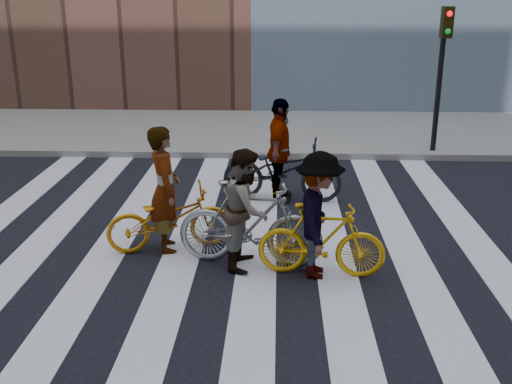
# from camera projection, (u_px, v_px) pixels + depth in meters

# --- Properties ---
(ground) EXTENTS (100.00, 100.00, 0.00)m
(ground) POSITION_uv_depth(u_px,v_px,m) (221.00, 249.00, 8.88)
(ground) COLOR black
(ground) RESTS_ON ground
(sidewalk_far) EXTENTS (100.00, 5.00, 0.15)m
(sidewalk_far) POSITION_uv_depth(u_px,v_px,m) (247.00, 131.00, 15.96)
(sidewalk_far) COLOR gray
(sidewalk_far) RESTS_ON ground
(zebra_crosswalk) EXTENTS (8.25, 10.00, 0.01)m
(zebra_crosswalk) POSITION_uv_depth(u_px,v_px,m) (221.00, 249.00, 8.88)
(zebra_crosswalk) COLOR silver
(zebra_crosswalk) RESTS_ON ground
(traffic_signal) EXTENTS (0.22, 0.42, 3.33)m
(traffic_signal) POSITION_uv_depth(u_px,v_px,m) (443.00, 56.00, 13.04)
(traffic_signal) COLOR black
(traffic_signal) RESTS_ON ground
(bike_yellow_left) EXTENTS (1.93, 1.13, 0.96)m
(bike_yellow_left) POSITION_uv_depth(u_px,v_px,m) (170.00, 219.00, 8.75)
(bike_yellow_left) COLOR orange
(bike_yellow_left) RESTS_ON ground
(bike_silver_mid) EXTENTS (2.08, 0.85, 1.21)m
(bike_silver_mid) POSITION_uv_depth(u_px,v_px,m) (250.00, 224.00, 8.21)
(bike_silver_mid) COLOR #999CA2
(bike_silver_mid) RESTS_ON ground
(bike_yellow_right) EXTENTS (1.73, 0.64, 1.02)m
(bike_yellow_right) POSITION_uv_depth(u_px,v_px,m) (321.00, 240.00, 7.92)
(bike_yellow_right) COLOR #FFB30E
(bike_yellow_right) RESTS_ON ground
(bike_dark_rear) EXTENTS (2.23, 1.00, 1.14)m
(bike_dark_rear) POSITION_uv_depth(u_px,v_px,m) (282.00, 170.00, 10.79)
(bike_dark_rear) COLOR black
(bike_dark_rear) RESTS_ON ground
(rider_left) EXTENTS (0.62, 0.78, 1.86)m
(rider_left) POSITION_uv_depth(u_px,v_px,m) (165.00, 190.00, 8.61)
(rider_left) COLOR slate
(rider_left) RESTS_ON ground
(rider_mid) EXTENTS (0.74, 0.89, 1.67)m
(rider_mid) POSITION_uv_depth(u_px,v_px,m) (246.00, 208.00, 8.13)
(rider_mid) COLOR slate
(rider_mid) RESTS_ON ground
(rider_right) EXTENTS (0.74, 1.16, 1.71)m
(rider_right) POSITION_uv_depth(u_px,v_px,m) (319.00, 216.00, 7.81)
(rider_right) COLOR slate
(rider_right) RESTS_ON ground
(rider_rear) EXTENTS (0.58, 1.14, 1.87)m
(rider_rear) POSITION_uv_depth(u_px,v_px,m) (279.00, 151.00, 10.68)
(rider_rear) COLOR slate
(rider_rear) RESTS_ON ground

